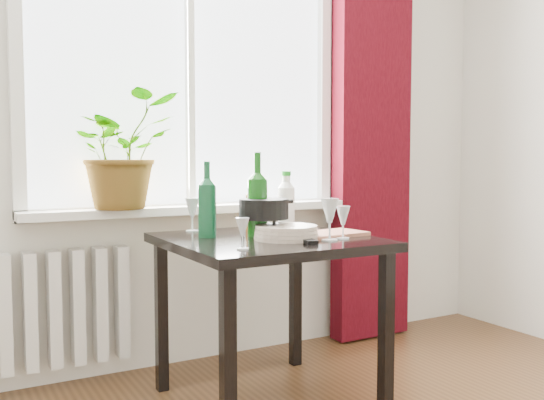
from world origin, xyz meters
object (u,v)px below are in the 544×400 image
radiator (42,310)px  tv_remote (306,240)px  plate_stack (286,232)px  wineglass_front_right (330,219)px  bottle_amber (252,204)px  cleaning_bottle (286,200)px  potted_plant (122,150)px  wineglass_far_right (343,222)px  fondue_pot (264,218)px  cutting_board (330,234)px  table (268,258)px  wine_bottle_left (207,199)px  wineglass_back_center (257,211)px  wine_bottle_right (257,194)px  wineglass_front_left (243,234)px  wineglass_back_left (192,214)px

radiator → tv_remote: tv_remote is taller
plate_stack → wineglass_front_right: bearing=-39.6°
bottle_amber → cleaning_bottle: 0.17m
potted_plant → wineglass_far_right: potted_plant is taller
radiator → potted_plant: size_ratio=1.44×
fondue_pot → cutting_board: size_ratio=0.81×
table → wine_bottle_left: bearing=148.2°
bottle_amber → fondue_pot: bearing=-106.4°
wineglass_front_right → bottle_amber: bearing=103.3°
cleaning_bottle → wineglass_back_center: bearing=-163.6°
wine_bottle_right → wineglass_back_center: 0.13m
potted_plant → wineglass_back_center: 0.71m
radiator → cutting_board: size_ratio=2.60×
table → wine_bottle_right: wine_bottle_right is taller
wine_bottle_left → wineglass_far_right: 0.60m
cleaning_bottle → wineglass_back_center: size_ratio=1.39×
wineglass_front_left → wineglass_far_right: bearing=6.8°
cleaning_bottle → wineglass_far_right: (0.05, -0.40, -0.07)m
wineglass_front_right → wineglass_back_center: 0.39m
wineglass_back_left → cutting_board: wineglass_back_left is taller
radiator → wineglass_far_right: bearing=-37.0°
bottle_amber → tv_remote: 0.50m
cutting_board → potted_plant: bearing=140.1°
bottle_amber → wine_bottle_right: bearing=-111.3°
wineglass_front_right → plate_stack: bearing=140.4°
wine_bottle_right → plate_stack: size_ratio=1.37×
wine_bottle_left → cleaning_bottle: size_ratio=1.18×
wineglass_far_right → cutting_board: bearing=83.2°
wineglass_back_left → cutting_board: (0.48, -0.44, -0.07)m
wine_bottle_right → cutting_board: 0.37m
potted_plant → plate_stack: bearing=-51.0°
potted_plant → plate_stack: (0.52, -0.64, -0.35)m
wineglass_far_right → fondue_pot: bearing=141.5°
bottle_amber → cleaning_bottle: (0.15, -0.08, 0.02)m
radiator → table: (0.85, -0.63, 0.27)m
tv_remote → wineglass_back_left: bearing=127.4°
bottle_amber → tv_remote: bearing=-90.1°
wineglass_front_right → tv_remote: 0.14m
wineglass_front_left → bottle_amber: bearing=59.5°
radiator → fondue_pot: bearing=-36.5°
table → radiator: bearing=143.5°
wine_bottle_right → tv_remote: 0.34m
table → wineglass_back_center: bearing=81.4°
table → wineglass_back_center: (0.02, 0.14, 0.20)m
fondue_pot → tv_remote: 0.25m
table → tv_remote: 0.25m
wineglass_back_left → wine_bottle_left: bearing=-93.9°
bottle_amber → tv_remote: bottle_amber is taller
tv_remote → wine_bottle_right: bearing=119.2°
table → cleaning_bottle: bearing=43.3°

